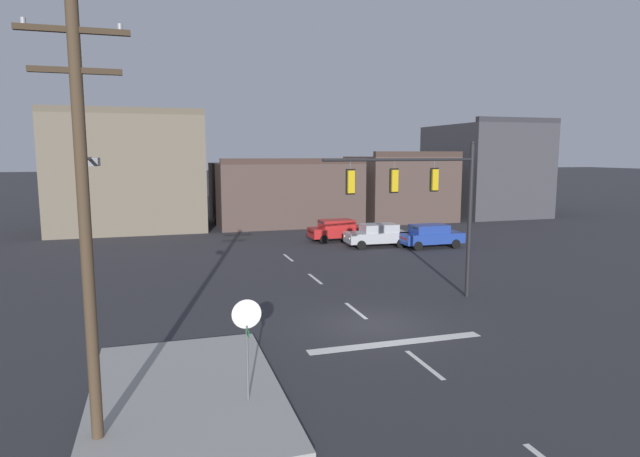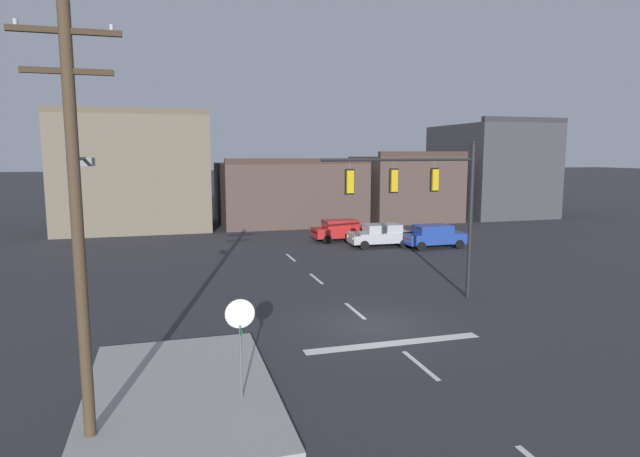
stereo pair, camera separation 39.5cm
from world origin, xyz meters
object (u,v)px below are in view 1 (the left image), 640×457
(signal_mast_near_side, at_px, (427,194))
(car_lot_farside, at_px, (430,235))
(car_lot_nearside, at_px, (378,235))
(car_lot_middle, at_px, (338,230))
(utility_pole, at_px, (85,214))
(stop_sign, at_px, (247,326))

(signal_mast_near_side, height_order, car_lot_farside, signal_mast_near_side)
(car_lot_nearside, height_order, car_lot_middle, same)
(car_lot_nearside, xyz_separation_m, car_lot_farside, (3.39, -1.39, 0.00))
(signal_mast_near_side, bearing_deg, utility_pole, -147.05)
(car_lot_middle, distance_m, car_lot_farside, 6.95)
(stop_sign, height_order, car_lot_middle, stop_sign)
(signal_mast_near_side, bearing_deg, car_lot_middle, 84.13)
(car_lot_farside, bearing_deg, stop_sign, -129.02)
(car_lot_farside, bearing_deg, car_lot_nearside, 157.67)
(stop_sign, bearing_deg, car_lot_farside, 50.98)
(car_lot_middle, height_order, utility_pole, utility_pole)
(car_lot_nearside, relative_size, car_lot_middle, 1.00)
(utility_pole, bearing_deg, stop_sign, 11.86)
(car_lot_nearside, bearing_deg, car_lot_middle, 120.64)
(car_lot_nearside, relative_size, car_lot_farside, 1.01)
(signal_mast_near_side, xyz_separation_m, car_lot_farside, (7.00, 12.38, -3.91))
(car_lot_nearside, bearing_deg, car_lot_farside, -22.33)
(car_lot_middle, relative_size, car_lot_farside, 1.01)
(car_lot_nearside, distance_m, car_lot_farside, 3.67)
(car_lot_farside, relative_size, utility_pole, 0.47)
(stop_sign, bearing_deg, car_lot_nearside, 59.17)
(stop_sign, height_order, car_lot_nearside, stop_sign)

